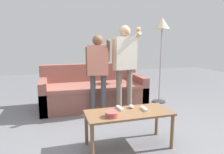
{
  "coord_description": "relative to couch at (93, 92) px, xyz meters",
  "views": [
    {
      "loc": [
        -0.78,
        -2.4,
        1.34
      ],
      "look_at": [
        0.04,
        0.4,
        0.8
      ],
      "focal_mm": 32.89,
      "sensor_mm": 36.0,
      "label": 1
    }
  ],
  "objects": [
    {
      "name": "snack_bowl",
      "position": [
        -0.14,
        -1.85,
        0.2
      ],
      "size": [
        0.15,
        0.15,
        0.06
      ],
      "primitive_type": "cylinder",
      "color": "#B24C47",
      "rests_on": "coffee_table"
    },
    {
      "name": "floor_lamp",
      "position": [
        1.42,
        -0.18,
        1.21
      ],
      "size": [
        0.31,
        0.31,
        1.77
      ],
      "color": "#2D2D33",
      "rests_on": "ground"
    },
    {
      "name": "player_right",
      "position": [
        0.45,
        -0.63,
        0.7
      ],
      "size": [
        0.48,
        0.3,
        1.57
      ],
      "color": "#756656",
      "rests_on": "ground"
    },
    {
      "name": "game_remote_nunchuk",
      "position": [
        0.19,
        -1.63,
        0.19
      ],
      "size": [
        0.06,
        0.09,
        0.05
      ],
      "color": "white",
      "rests_on": "coffee_table"
    },
    {
      "name": "game_remote_wand_near",
      "position": [
        0.03,
        -1.63,
        0.19
      ],
      "size": [
        0.05,
        0.16,
        0.03
      ],
      "color": "white",
      "rests_on": "coffee_table"
    },
    {
      "name": "ground_plane",
      "position": [
        0.01,
        -1.6,
        -0.29
      ],
      "size": [
        12.0,
        12.0,
        0.0
      ],
      "primitive_type": "plane",
      "color": "slate"
    },
    {
      "name": "game_remote_wand_far",
      "position": [
        0.32,
        -1.74,
        0.19
      ],
      "size": [
        0.04,
        0.16,
        0.03
      ],
      "color": "white",
      "rests_on": "coffee_table"
    },
    {
      "name": "couch",
      "position": [
        0.0,
        0.0,
        0.0
      ],
      "size": [
        2.05,
        0.9,
        0.83
      ],
      "color": "brown",
      "rests_on": "ground"
    },
    {
      "name": "coffee_table",
      "position": [
        0.11,
        -1.75,
        0.11
      ],
      "size": [
        1.07,
        0.46,
        0.46
      ],
      "color": "brown",
      "rests_on": "ground"
    },
    {
      "name": "player_center",
      "position": [
        -0.02,
        -0.59,
        0.6
      ],
      "size": [
        0.41,
        0.37,
        1.41
      ],
      "color": "#47474C",
      "rests_on": "ground"
    }
  ]
}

